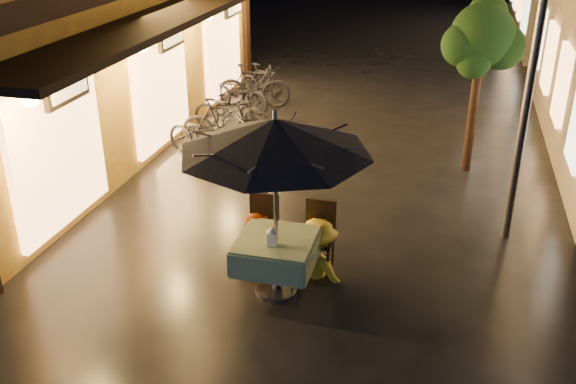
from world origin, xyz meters
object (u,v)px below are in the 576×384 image
(patio_umbrella, at_px, (275,136))
(person_yellow, at_px, (318,222))
(streetlamp_near, at_px, (537,43))
(person_orange, at_px, (253,215))
(cafe_table, at_px, (276,252))
(table_lantern, at_px, (272,235))
(bicycle_0, at_px, (203,135))

(patio_umbrella, bearing_deg, person_yellow, 53.93)
(streetlamp_near, xyz_separation_m, person_yellow, (-2.55, -1.70, -2.15))
(patio_umbrella, relative_size, person_orange, 1.58)
(cafe_table, xyz_separation_m, person_orange, (-0.46, 0.54, 0.19))
(patio_umbrella, bearing_deg, person_orange, 130.76)
(table_lantern, bearing_deg, bicycle_0, 121.27)
(streetlamp_near, distance_m, person_yellow, 3.74)
(streetlamp_near, height_order, bicycle_0, streetlamp_near)
(streetlamp_near, xyz_separation_m, cafe_table, (-2.96, -2.26, -2.33))
(person_yellow, xyz_separation_m, bicycle_0, (-3.04, 3.60, -0.34))
(person_orange, bearing_deg, patio_umbrella, 132.30)
(cafe_table, distance_m, person_yellow, 0.72)
(person_yellow, bearing_deg, patio_umbrella, 73.92)
(cafe_table, height_order, person_orange, person_orange)
(streetlamp_near, relative_size, cafe_table, 4.27)
(table_lantern, relative_size, person_orange, 0.16)
(cafe_table, height_order, patio_umbrella, patio_umbrella)
(patio_umbrella, bearing_deg, table_lantern, -90.00)
(cafe_table, bearing_deg, patio_umbrella, -97.13)
(person_orange, bearing_deg, bicycle_0, -57.59)
(person_yellow, bearing_deg, cafe_table, 73.92)
(cafe_table, relative_size, table_lantern, 3.96)
(cafe_table, xyz_separation_m, person_yellow, (0.41, 0.57, 0.18))
(patio_umbrella, distance_m, person_yellow, 1.54)
(cafe_table, height_order, bicycle_0, bicycle_0)
(patio_umbrella, xyz_separation_m, person_orange, (-0.46, 0.54, -1.37))
(streetlamp_near, bearing_deg, cafe_table, -142.62)
(streetlamp_near, height_order, patio_umbrella, streetlamp_near)
(person_orange, relative_size, person_yellow, 1.01)
(patio_umbrella, height_order, table_lantern, patio_umbrella)
(patio_umbrella, distance_m, table_lantern, 1.24)
(table_lantern, distance_m, bicycle_0, 5.09)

